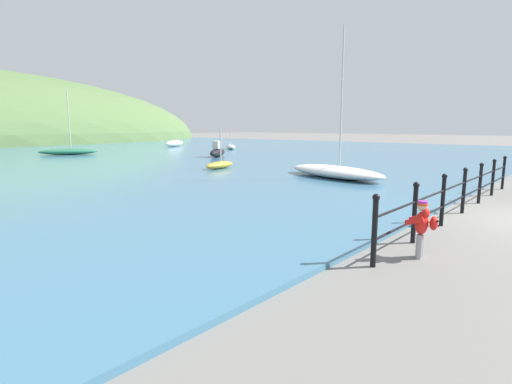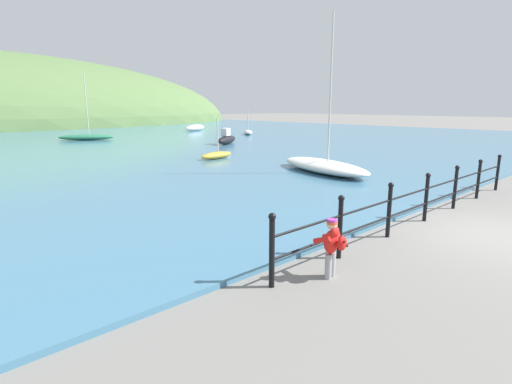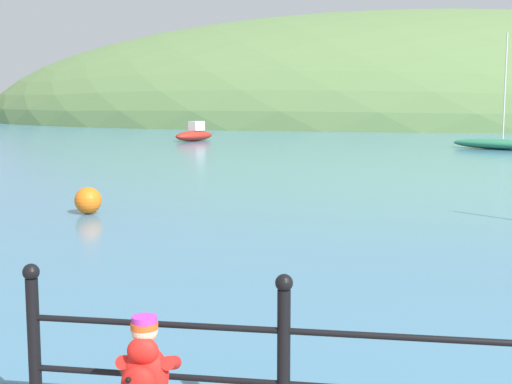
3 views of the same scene
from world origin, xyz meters
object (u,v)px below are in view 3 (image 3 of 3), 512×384
(boat_white_sailboat, at_px, (498,144))
(mooring_buoy, at_px, (88,200))
(boat_blue_hull, at_px, (194,135))
(child_in_coat, at_px, (145,378))

(boat_white_sailboat, height_order, mooring_buoy, boat_white_sailboat)
(boat_blue_hull, height_order, mooring_buoy, boat_blue_hull)
(child_in_coat, bearing_deg, boat_white_sailboat, 76.74)
(child_in_coat, xyz_separation_m, boat_white_sailboat, (6.77, 28.73, -0.25))
(mooring_buoy, bearing_deg, boat_blue_hull, 99.40)
(boat_blue_hull, xyz_separation_m, mooring_buoy, (3.90, -23.55, -0.07))
(boat_blue_hull, bearing_deg, mooring_buoy, -80.60)
(mooring_buoy, bearing_deg, boat_white_sailboat, 61.11)
(boat_white_sailboat, distance_m, mooring_buoy, 22.56)
(boat_blue_hull, bearing_deg, child_in_coat, -76.13)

